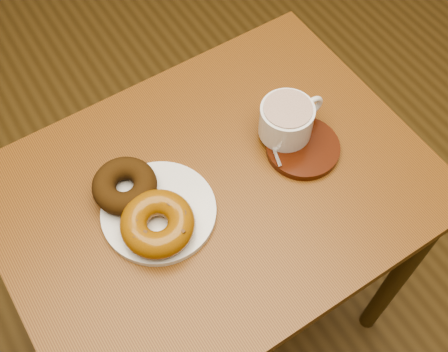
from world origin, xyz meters
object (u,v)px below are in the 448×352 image
donut_plate (159,212)px  cafe_table (216,216)px  saucer (303,148)px  coffee_cup (287,119)px

donut_plate → cafe_table: bearing=-3.0°
saucer → donut_plate: bearing=175.2°
donut_plate → saucer: size_ratio=1.46×
donut_plate → saucer: bearing=-4.8°
cafe_table → saucer: size_ratio=5.68×
saucer → cafe_table: bearing=174.0°
cafe_table → coffee_cup: bearing=7.7°
saucer → coffee_cup: (-0.01, 0.05, 0.04)m
donut_plate → saucer: saucer is taller
cafe_table → saucer: saucer is taller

